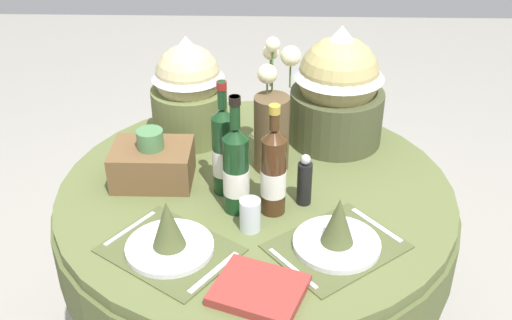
% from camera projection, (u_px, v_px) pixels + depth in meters
% --- Properties ---
extents(dining_table, '(1.26, 1.26, 0.77)m').
position_uv_depth(dining_table, '(256.00, 221.00, 2.03)').
color(dining_table, '#5B6638').
rests_on(dining_table, ground).
extents(place_setting_left, '(0.43, 0.41, 0.16)m').
position_uv_depth(place_setting_left, '(169.00, 237.00, 1.67)').
color(place_setting_left, '#4E562F').
rests_on(place_setting_left, dining_table).
extents(place_setting_right, '(0.43, 0.41, 0.16)m').
position_uv_depth(place_setting_right, '(337.00, 233.00, 1.69)').
color(place_setting_right, '#4E562F').
rests_on(place_setting_right, dining_table).
extents(flower_vase, '(0.15, 0.17, 0.43)m').
position_uv_depth(flower_vase, '(273.00, 120.00, 1.99)').
color(flower_vase, brown).
rests_on(flower_vase, dining_table).
extents(wine_bottle_left, '(0.07, 0.07, 0.37)m').
position_uv_depth(wine_bottle_left, '(224.00, 151.00, 1.87)').
color(wine_bottle_left, '#143819').
rests_on(wine_bottle_left, dining_table).
extents(wine_bottle_centre, '(0.07, 0.07, 0.35)m').
position_uv_depth(wine_bottle_centre, '(273.00, 172.00, 1.79)').
color(wine_bottle_centre, '#422814').
rests_on(wine_bottle_centre, dining_table).
extents(wine_bottle_rear, '(0.08, 0.08, 0.37)m').
position_uv_depth(wine_bottle_rear, '(236.00, 170.00, 1.79)').
color(wine_bottle_rear, '#143819').
rests_on(wine_bottle_rear, dining_table).
extents(tumbler_near_left, '(0.06, 0.06, 0.10)m').
position_uv_depth(tumbler_near_left, '(250.00, 215.00, 1.76)').
color(tumbler_near_left, silver).
rests_on(tumbler_near_left, dining_table).
extents(pepper_mill, '(0.04, 0.04, 0.17)m').
position_uv_depth(pepper_mill, '(305.00, 181.00, 1.85)').
color(pepper_mill, black).
rests_on(pepper_mill, dining_table).
extents(book_on_table, '(0.27, 0.25, 0.03)m').
position_uv_depth(book_on_table, '(259.00, 290.00, 1.55)').
color(book_on_table, '#99332D').
rests_on(book_on_table, dining_table).
extents(gift_tub_back_left, '(0.26, 0.26, 0.38)m').
position_uv_depth(gift_tub_back_left, '(188.00, 86.00, 2.14)').
color(gift_tub_back_left, olive).
rests_on(gift_tub_back_left, dining_table).
extents(gift_tub_back_right, '(0.32, 0.32, 0.42)m').
position_uv_depth(gift_tub_back_right, '(338.00, 83.00, 2.11)').
color(gift_tub_back_right, '#474C2D').
rests_on(gift_tub_back_right, dining_table).
extents(woven_basket_side_left, '(0.25, 0.18, 0.18)m').
position_uv_depth(woven_basket_side_left, '(152.00, 163.00, 1.96)').
color(woven_basket_side_left, brown).
rests_on(woven_basket_side_left, dining_table).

